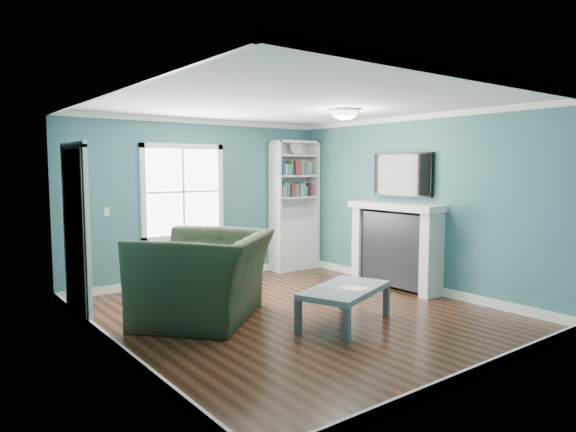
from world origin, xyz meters
TOP-DOWN VIEW (x-y plane):
  - floor at (0.00, 0.00)m, footprint 5.00×5.00m
  - room_walls at (0.00, 0.00)m, footprint 5.00×5.00m
  - trim at (0.00, 0.00)m, footprint 4.50×5.00m
  - window at (-0.30, 2.49)m, footprint 1.40×0.06m
  - bookshelf at (1.77, 2.30)m, footprint 0.90×0.35m
  - fireplace at (2.08, 0.20)m, footprint 0.44×1.58m
  - tv at (2.20, 0.20)m, footprint 0.06×1.10m
  - door at (-2.22, 1.40)m, footprint 0.12×0.98m
  - ceiling_fixture at (0.90, 0.10)m, footprint 0.38×0.38m
  - light_switch at (-1.50, 2.48)m, footprint 0.08×0.01m
  - recliner at (-0.97, 0.54)m, footprint 1.88×1.84m
  - coffee_table at (0.22, -0.65)m, footprint 1.36×1.05m
  - paper_sheet at (0.27, -0.75)m, footprint 0.29×0.34m

SIDE VIEW (x-z plane):
  - floor at x=0.00m, z-range 0.00..0.00m
  - coffee_table at x=0.22m, z-range 0.16..0.60m
  - paper_sheet at x=0.27m, z-range 0.44..0.44m
  - fireplace at x=2.08m, z-range -0.01..1.29m
  - recliner at x=-0.97m, z-range 0.00..1.40m
  - bookshelf at x=1.77m, z-range -0.23..2.08m
  - door at x=-2.22m, z-range -0.01..2.16m
  - light_switch at x=-1.50m, z-range 1.14..1.26m
  - trim at x=0.00m, z-range -0.06..2.54m
  - window at x=-0.30m, z-range 0.70..2.20m
  - room_walls at x=0.00m, z-range -0.92..4.08m
  - tv at x=2.20m, z-range 1.40..2.05m
  - ceiling_fixture at x=0.90m, z-range 2.47..2.63m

